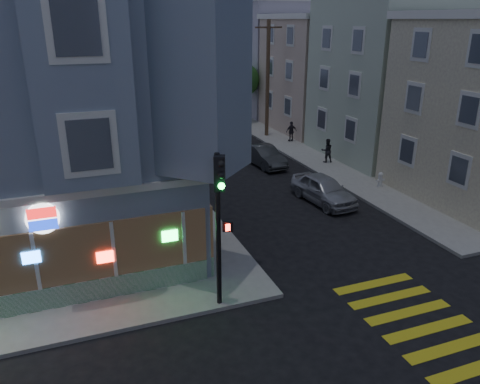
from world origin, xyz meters
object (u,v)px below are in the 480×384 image
parked_car_d (219,117)px  fire_hydrant (380,179)px  pedestrian_a (327,150)px  parked_car_b (264,156)px  traffic_signal (220,207)px  utility_pole (268,78)px  street_tree_far (216,71)px  parked_car_c (225,130)px  parked_car_a (323,189)px  pedestrian_b (291,131)px  street_tree_near (243,80)px

parked_car_d → fire_hydrant: bearing=-74.3°
pedestrian_a → parked_car_b: bearing=-5.6°
pedestrian_a → traffic_signal: (-11.87, -13.34, 2.74)m
utility_pole → parked_car_b: bearing=-114.8°
utility_pole → street_tree_far: 14.03m
parked_car_c → parked_car_d: size_ratio=0.89×
utility_pole → pedestrian_a: bearing=-85.7°
parked_car_a → parked_car_b: parked_car_a is taller
utility_pole → traffic_signal: utility_pole is taller
street_tree_far → pedestrian_b: street_tree_far is taller
parked_car_d → parked_car_a: bearing=-86.0°
utility_pole → parked_car_d: 7.47m
pedestrian_a → utility_pole: bearing=-75.9°
street_tree_near → traffic_signal: size_ratio=1.01×
pedestrian_a → fire_hydrant: bearing=103.6°
traffic_signal → parked_car_b: bearing=82.8°
parked_car_a → fire_hydrant: (4.11, 0.68, -0.13)m
utility_pole → fire_hydrant: utility_pole is taller
utility_pole → pedestrian_b: utility_pole is taller
parked_car_a → fire_hydrant: bearing=3.6°
street_tree_near → pedestrian_a: bearing=-88.3°
pedestrian_b → parked_car_c: 5.39m
utility_pole → parked_car_a: size_ratio=2.09×
parked_car_a → street_tree_far: bearing=77.6°
parked_car_b → fire_hydrant: (4.40, -6.47, -0.07)m
traffic_signal → pedestrian_a: bearing=69.6°
street_tree_near → pedestrian_a: (0.44, -14.49, -2.99)m
pedestrian_b → parked_car_a: pedestrian_b is taller
parked_car_a → traffic_signal: size_ratio=0.82×
pedestrian_a → pedestrian_b: size_ratio=1.03×
parked_car_b → parked_car_d: (1.22, 13.25, 0.08)m
pedestrian_b → parked_car_b: bearing=45.6°
parked_car_d → traffic_signal: bearing=-101.5°
parked_car_d → street_tree_near: bearing=9.5°
street_tree_near → street_tree_far: (0.00, 8.00, 0.00)m
parked_car_b → traffic_signal: 16.72m
street_tree_far → parked_car_a: street_tree_far is taller
utility_pole → pedestrian_b: bearing=-68.3°
street_tree_near → utility_pole: bearing=-91.9°
pedestrian_b → traffic_signal: size_ratio=0.30×
pedestrian_b → parked_car_d: pedestrian_b is taller
parked_car_a → street_tree_near: bearing=75.1°
street_tree_near → pedestrian_a: 14.80m
parked_car_b → traffic_signal: (-7.83, -14.46, 3.02)m
parked_car_b → parked_car_d: 13.31m
pedestrian_b → fire_hydrant: bearing=87.7°
utility_pole → pedestrian_a: size_ratio=5.66×
traffic_signal → parked_car_a: bearing=63.2°
parked_car_d → traffic_signal: size_ratio=1.03×
street_tree_far → street_tree_near: bearing=-90.0°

